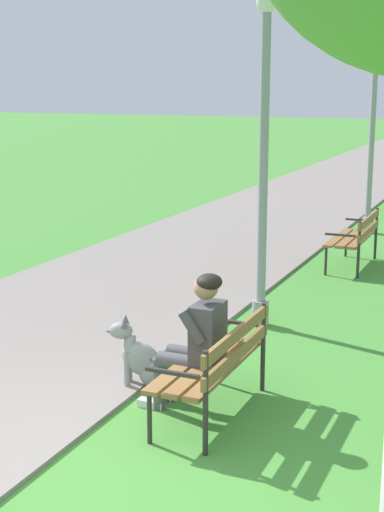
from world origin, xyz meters
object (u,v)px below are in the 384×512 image
Objects in this scene: park_bench_near at (217,360)px; park_bench_mid at (356,235)px; lamp_post_near at (264,156)px; dog_grey at (147,362)px; lamp_post_mid at (373,121)px; person_seated_on_near_bench at (196,337)px.

park_bench_near is 1.00× the size of park_bench_mid.
lamp_post_near is at bearing -97.16° from park_bench_mid.
dog_grey is (-0.84, 0.31, -0.25)m from park_bench_near.
park_bench_mid is at bearing -82.64° from lamp_post_mid.
person_seated_on_near_bench is at bearing -24.15° from dog_grey.
park_bench_mid reaches higher than dog_grey.
lamp_post_near is at bearing 100.43° from park_bench_near.
lamp_post_near is (-0.47, 2.57, 1.49)m from park_bench_near.
lamp_post_near is (0.36, 2.25, 1.74)m from dog_grey.
park_bench_mid is at bearing 88.46° from person_seated_on_near_bench.
dog_grey is 2.87m from lamp_post_near.
person_seated_on_near_bench reaches higher than dog_grey.
person_seated_on_near_bench reaches higher than park_bench_mid.
park_bench_near is at bearing -8.26° from person_seated_on_near_bench.
park_bench_near and park_bench_mid have the same top height.
dog_grey is 0.21× the size of lamp_post_near.
park_bench_near is at bearing -20.47° from dog_grey.
person_seated_on_near_bench is 1.55× the size of dog_grey.
park_bench_near is 3.00m from lamp_post_near.
lamp_post_near reaches higher than person_seated_on_near_bench.
dog_grey is at bearing 159.53° from park_bench_near.
lamp_post_near is at bearing -90.43° from lamp_post_mid.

